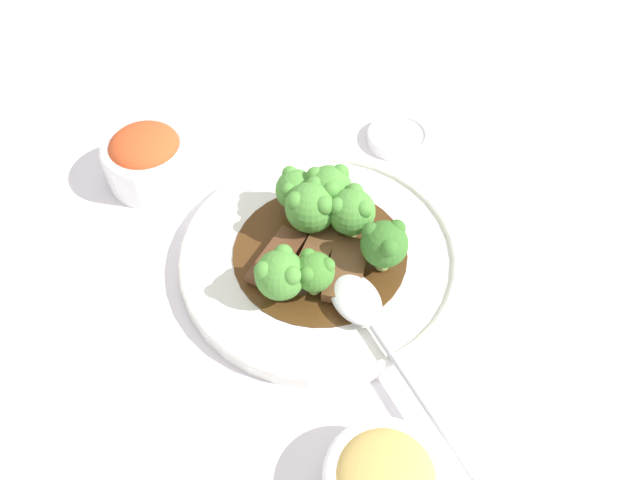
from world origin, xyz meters
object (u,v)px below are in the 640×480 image
(broccoli_floret_0, at_px, (351,211))
(broccoli_floret_5, at_px, (384,244))
(side_bowl_kimchi, at_px, (147,157))
(beef_strip_2, at_px, (321,249))
(broccoli_floret_6, at_px, (312,206))
(beef_strip_1, at_px, (277,257))
(broccoli_floret_4, at_px, (296,189))
(serving_spoon, at_px, (366,315))
(main_plate, at_px, (320,255))
(broccoli_floret_2, at_px, (329,188))
(beef_strip_0, at_px, (346,270))
(broccoli_floret_3, at_px, (280,274))
(broccoli_floret_1, at_px, (314,271))
(sauce_dish, at_px, (398,136))

(broccoli_floret_0, xyz_separation_m, broccoli_floret_5, (-0.01, 0.05, 0.00))
(broccoli_floret_5, distance_m, side_bowl_kimchi, 0.28)
(beef_strip_2, height_order, broccoli_floret_6, broccoli_floret_6)
(beef_strip_2, height_order, side_bowl_kimchi, side_bowl_kimchi)
(beef_strip_1, height_order, broccoli_floret_0, broccoli_floret_0)
(beef_strip_1, relative_size, beef_strip_2, 1.32)
(broccoli_floret_6, bearing_deg, beef_strip_2, 88.02)
(broccoli_floret_4, distance_m, broccoli_floret_5, 0.11)
(broccoli_floret_6, height_order, side_bowl_kimchi, broccoli_floret_6)
(serving_spoon, xyz_separation_m, side_bowl_kimchi, (0.15, -0.25, 0.01))
(main_plate, bearing_deg, broccoli_floret_6, -91.93)
(broccoli_floret_2, bearing_deg, side_bowl_kimchi, -36.99)
(broccoli_floret_2, relative_size, serving_spoon, 0.26)
(beef_strip_0, xyz_separation_m, beef_strip_2, (0.01, -0.03, 0.00))
(beef_strip_0, xyz_separation_m, side_bowl_kimchi, (0.15, -0.20, 0.01))
(beef_strip_1, height_order, broccoli_floret_3, broccoli_floret_3)
(broccoli_floret_1, bearing_deg, beef_strip_2, -116.19)
(beef_strip_2, height_order, broccoli_floret_3, broccoli_floret_3)
(broccoli_floret_0, relative_size, broccoli_floret_6, 0.96)
(broccoli_floret_5, bearing_deg, beef_strip_2, -32.63)
(broccoli_floret_2, distance_m, side_bowl_kimchi, 0.20)
(beef_strip_2, distance_m, broccoli_floret_5, 0.07)
(beef_strip_1, bearing_deg, broccoli_floret_1, 117.96)
(broccoli_floret_1, bearing_deg, sauce_dish, -131.43)
(beef_strip_0, distance_m, broccoli_floret_6, 0.07)
(beef_strip_0, relative_size, broccoli_floret_0, 1.45)
(broccoli_floret_1, distance_m, serving_spoon, 0.06)
(broccoli_floret_3, relative_size, broccoli_floret_4, 1.08)
(broccoli_floret_0, relative_size, serving_spoon, 0.25)
(broccoli_floret_1, xyz_separation_m, broccoli_floret_3, (0.03, -0.01, -0.00))
(broccoli_floret_2, relative_size, broccoli_floret_3, 1.11)
(broccoli_floret_5, height_order, broccoli_floret_6, broccoli_floret_6)
(broccoli_floret_5, distance_m, sauce_dish, 0.20)
(main_plate, relative_size, broccoli_floret_0, 5.07)
(broccoli_floret_1, xyz_separation_m, sauce_dish, (-0.16, -0.18, -0.04))
(beef_strip_1, bearing_deg, serving_spoon, 123.21)
(main_plate, height_order, serving_spoon, serving_spoon)
(main_plate, distance_m, sauce_dish, 0.20)
(beef_strip_1, bearing_deg, beef_strip_2, 172.77)
(beef_strip_2, xyz_separation_m, broccoli_floret_0, (-0.04, -0.01, 0.03))
(broccoli_floret_0, xyz_separation_m, broccoli_floret_2, (0.01, -0.03, 0.00))
(broccoli_floret_4, height_order, side_bowl_kimchi, broccoli_floret_4)
(beef_strip_0, bearing_deg, broccoli_floret_4, -78.05)
(beef_strip_1, relative_size, side_bowl_kimchi, 0.74)
(beef_strip_1, relative_size, broccoli_floret_3, 1.38)
(serving_spoon, bearing_deg, broccoli_floret_5, -124.76)
(broccoli_floret_2, bearing_deg, broccoli_floret_0, 108.78)
(broccoli_floret_2, distance_m, serving_spoon, 0.13)
(beef_strip_2, height_order, broccoli_floret_1, broccoli_floret_1)
(main_plate, bearing_deg, beef_strip_0, 112.84)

